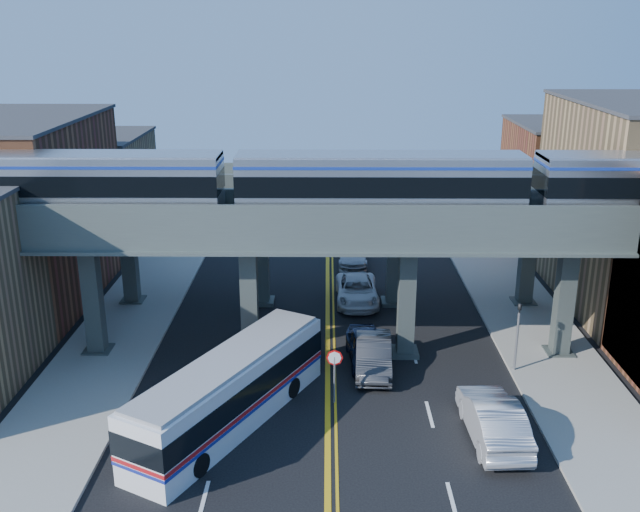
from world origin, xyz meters
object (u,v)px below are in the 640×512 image
object	(u,v)px
car_lane_a	(367,348)
car_lane_b	(374,355)
transit_bus	(230,392)
car_lane_c	(357,291)
car_lane_d	(353,254)
stop_sign	(335,368)
transit_train	(380,183)
traffic_signal	(518,330)
car_parked_curb	(493,419)

from	to	relation	value
car_lane_a	car_lane_b	xyz separation A→B (m)	(0.29, -0.83, 0.02)
transit_bus	car_lane_c	world-z (taller)	transit_bus
car_lane_b	car_lane_c	bearing A→B (deg)	95.66
car_lane_c	car_lane_d	distance (m)	7.36
stop_sign	transit_train	bearing A→B (deg)	66.36
traffic_signal	car_lane_d	distance (m)	18.25
transit_bus	car_parked_curb	world-z (taller)	transit_bus
transit_bus	car_lane_b	size ratio (longest dim) A/B	2.29
car_lane_d	car_lane_b	bearing A→B (deg)	-86.76
transit_bus	stop_sign	bearing A→B (deg)	-39.94
car_lane_c	car_parked_curb	world-z (taller)	car_parked_curb
transit_train	car_lane_a	size ratio (longest dim) A/B	9.20
traffic_signal	stop_sign	bearing A→B (deg)	-161.37
car_lane_c	car_parked_curb	bearing A→B (deg)	-72.24
car_parked_curb	car_lane_b	bearing A→B (deg)	-55.62
stop_sign	transit_bus	bearing A→B (deg)	-158.19
car_lane_a	car_parked_curb	distance (m)	8.45
transit_train	car_parked_curb	distance (m)	12.15
car_lane_b	car_lane_d	xyz separation A→B (m)	(-0.47, 16.39, -0.10)
traffic_signal	car_lane_d	size ratio (longest dim) A/B	0.83
car_lane_a	stop_sign	bearing A→B (deg)	-116.99
transit_train	transit_bus	xyz separation A→B (m)	(-6.65, -6.79, -7.58)
car_lane_d	car_parked_curb	distance (m)	23.04
car_lane_c	transit_train	bearing A→B (deg)	-85.18
car_lane_c	car_lane_a	bearing A→B (deg)	-89.33
transit_train	transit_bus	bearing A→B (deg)	-134.43
stop_sign	car_lane_b	bearing A→B (deg)	58.61
car_lane_b	car_lane_d	distance (m)	16.39
transit_train	car_lane_a	xyz separation A→B (m)	(-0.51, -0.95, -8.30)
stop_sign	car_lane_d	world-z (taller)	stop_sign
car_parked_curb	transit_bus	bearing A→B (deg)	-8.02
stop_sign	car_lane_d	bearing A→B (deg)	85.63
car_lane_a	transit_train	bearing A→B (deg)	57.40
car_parked_curb	stop_sign	bearing A→B (deg)	-26.15
car_lane_d	transit_train	bearing A→B (deg)	-85.69
car_lane_a	car_parked_curb	xyz separation A→B (m)	(4.84, -6.92, 0.13)
car_lane_d	car_lane_c	bearing A→B (deg)	-88.39
transit_train	car_lane_b	xyz separation A→B (m)	(-0.22, -1.78, -8.28)
stop_sign	car_lane_d	size ratio (longest dim) A/B	0.54
car_parked_curb	car_lane_a	bearing A→B (deg)	-57.43
car_lane_a	car_parked_curb	bearing A→B (deg)	-59.51
car_lane_a	car_lane_b	distance (m)	0.88
transit_bus	traffic_signal	bearing A→B (deg)	-42.05
car_lane_d	car_parked_curb	xyz separation A→B (m)	(5.02, -22.48, 0.21)
traffic_signal	car_lane_b	size ratio (longest dim) A/B	0.83
transit_train	traffic_signal	distance (m)	9.76
transit_train	car_lane_c	xyz separation A→B (m)	(-0.69, 7.25, -8.34)
car_lane_b	car_lane_c	distance (m)	9.04
stop_sign	car_parked_curb	xyz separation A→B (m)	(6.52, -2.87, -0.84)
traffic_signal	car_parked_curb	size ratio (longest dim) A/B	0.73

